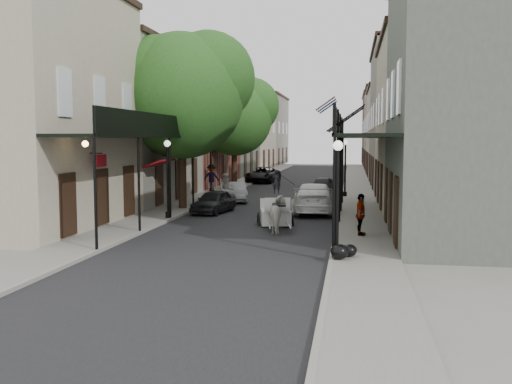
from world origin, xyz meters
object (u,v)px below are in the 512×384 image
at_px(car_right_far, 324,185).
at_px(carriage, 275,203).
at_px(lamppost_left, 168,178).
at_px(lamppost_right_far, 345,167).
at_px(tree_near, 189,91).
at_px(car_left_far, 263,175).
at_px(tree_far, 239,114).
at_px(horse, 279,214).
at_px(car_right_near, 314,198).
at_px(pedestrian_walking, 226,190).
at_px(car_left_near, 214,201).
at_px(pedestrian_sidewalk_right, 361,215).
at_px(pedestrian_sidewalk_left, 212,178).
at_px(lamppost_right_near, 337,197).
at_px(car_left_mid, 235,192).

bearing_deg(car_right_far, carriage, 93.07).
relative_size(lamppost_left, lamppost_right_far, 1.00).
xyz_separation_m(tree_near, carriage, (5.30, -4.58, -5.50)).
relative_size(car_left_far, car_right_far, 1.43).
height_order(lamppost_left, car_right_far, lamppost_left).
bearing_deg(tree_near, carriage, -40.83).
relative_size(tree_far, horse, 4.76).
xyz_separation_m(horse, car_right_near, (1.01, 6.66, 0.03)).
bearing_deg(car_right_near, car_left_far, -76.53).
bearing_deg(lamppost_right_far, pedestrian_walking, -136.64).
distance_m(tree_far, car_left_near, 16.14).
height_order(horse, car_right_near, car_right_near).
distance_m(carriage, pedestrian_sidewalk_right, 4.95).
xyz_separation_m(pedestrian_sidewalk_left, car_right_near, (8.17, -10.51, -0.30)).
relative_size(horse, carriage, 0.71).
xyz_separation_m(lamppost_left, horse, (5.69, -2.73, -1.29)).
distance_m(tree_near, car_left_far, 21.03).
xyz_separation_m(tree_near, pedestrian_sidewalk_right, (9.10, -7.74, -5.55)).
bearing_deg(carriage, car_left_far, 88.27).
xyz_separation_m(carriage, pedestrian_sidewalk_left, (-6.67, 14.83, 0.10)).
height_order(horse, pedestrian_walking, pedestrian_walking).
xyz_separation_m(lamppost_left, carriage, (5.20, -0.40, -1.06)).
relative_size(tree_near, lamppost_right_near, 2.60).
height_order(car_left_far, car_right_near, car_right_near).
bearing_deg(horse, car_left_near, -65.69).
bearing_deg(tree_near, car_left_near, -36.40).
bearing_deg(tree_far, horse, -74.41).
distance_m(pedestrian_sidewalk_right, car_left_far, 29.13).
bearing_deg(pedestrian_sidewalk_left, car_left_far, -105.15).
relative_size(tree_near, car_right_near, 1.77).
bearing_deg(carriage, car_right_far, 72.70).
relative_size(carriage, car_left_far, 0.50).
height_order(lamppost_right_near, car_left_near, lamppost_right_near).
bearing_deg(car_left_mid, lamppost_left, -116.12).
relative_size(lamppost_right_near, car_right_far, 1.05).
bearing_deg(car_left_near, car_left_mid, 99.61).
distance_m(tree_near, pedestrian_sidewalk_left, 11.67).
height_order(car_left_near, car_left_mid, car_left_near).
bearing_deg(car_right_near, tree_far, -67.04).
bearing_deg(horse, lamppost_right_near, 103.63).
distance_m(lamppost_right_far, pedestrian_walking, 9.19).
bearing_deg(lamppost_left, lamppost_right_near, -44.29).
height_order(tree_far, car_left_near, tree_far).
xyz_separation_m(lamppost_right_near, lamppost_left, (-8.20, 8.00, 0.00)).
bearing_deg(pedestrian_sidewalk_right, tree_far, 30.43).
bearing_deg(lamppost_right_far, car_left_near, -126.67).
height_order(tree_far, car_left_far, tree_far).
bearing_deg(car_right_near, pedestrian_sidewalk_left, -54.82).
bearing_deg(tree_near, tree_far, 90.19).
distance_m(pedestrian_sidewalk_left, car_left_mid, 6.63).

